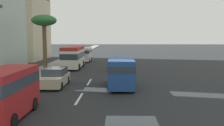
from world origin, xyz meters
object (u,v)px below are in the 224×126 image
object	(u,v)px
car_second	(55,78)
van_third	(6,90)
minibus_lead	(73,56)
car_sixth	(122,64)
palm_tree	(44,23)
van_seventh	(84,54)
van_fourth	(121,71)

from	to	relation	value
car_second	van_third	bearing A→B (deg)	-3.01
minibus_lead	car_sixth	xyz separation A→B (m)	(-1.98, -6.47, -0.81)
car_second	palm_tree	size ratio (longest dim) A/B	0.67
minibus_lead	palm_tree	size ratio (longest dim) A/B	1.02
car_sixth	van_seventh	size ratio (longest dim) A/B	0.97
van_fourth	car_sixth	world-z (taller)	van_fourth
palm_tree	van_third	bearing A→B (deg)	-170.03
car_second	van_third	distance (m)	8.49
van_third	van_fourth	world-z (taller)	van_third
van_fourth	car_sixth	bearing A→B (deg)	-1.47
car_second	van_fourth	xyz separation A→B (m)	(-0.32, -5.67, 0.63)
minibus_lead	car_second	distance (m)	12.28
car_second	van_seventh	xyz separation A→B (m)	(20.80, 0.21, 0.60)
car_sixth	van_seventh	distance (m)	12.22
van_fourth	van_seventh	distance (m)	21.92
minibus_lead	car_second	xyz separation A→B (m)	(-12.24, -0.54, -0.83)
car_second	palm_tree	xyz separation A→B (m)	(9.97, 3.68, 5.15)
van_fourth	palm_tree	world-z (taller)	palm_tree
minibus_lead	van_fourth	distance (m)	14.01
van_third	palm_tree	world-z (taller)	palm_tree
van_seventh	palm_tree	bearing A→B (deg)	-17.79
minibus_lead	van_fourth	bearing A→B (deg)	26.29
car_sixth	palm_tree	size ratio (longest dim) A/B	0.67
minibus_lead	van_fourth	world-z (taller)	minibus_lead
minibus_lead	car_sixth	bearing A→B (deg)	72.96
van_third	car_sixth	distance (m)	19.77
van_third	minibus_lead	bearing A→B (deg)	-179.75
car_sixth	van_third	bearing A→B (deg)	161.15
minibus_lead	car_second	bearing A→B (deg)	2.51
car_second	van_seventh	size ratio (longest dim) A/B	0.95
van_fourth	palm_tree	distance (m)	14.62
van_third	car_sixth	xyz separation A→B (m)	(18.70, -6.38, -0.70)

